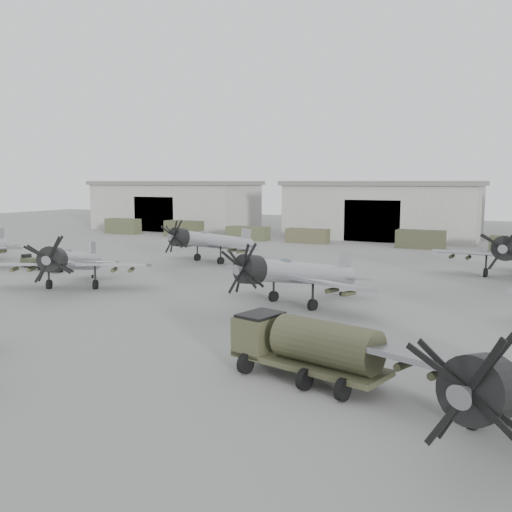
{
  "coord_description": "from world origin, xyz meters",
  "views": [
    {
      "loc": [
        20.78,
        -25.34,
        8.66
      ],
      "look_at": [
        0.27,
        16.76,
        2.5
      ],
      "focal_mm": 40.0,
      "sensor_mm": 36.0,
      "label": 1
    }
  ],
  "objects_px": {
    "fuel_tanker": "(307,344)",
    "ground_crew": "(57,264)",
    "tug_trailer": "(37,263)",
    "aircraft_far_1": "(511,252)",
    "aircraft_mid_1": "(71,261)",
    "aircraft_far_0": "(208,241)",
    "aircraft_mid_2": "(291,273)"
  },
  "relations": [
    {
      "from": "fuel_tanker",
      "to": "ground_crew",
      "type": "xyz_separation_m",
      "value": [
        -31.68,
        16.92,
        -0.72
      ]
    },
    {
      "from": "fuel_tanker",
      "to": "tug_trailer",
      "type": "height_order",
      "value": "fuel_tanker"
    },
    {
      "from": "aircraft_far_1",
      "to": "ground_crew",
      "type": "distance_m",
      "value": 41.6
    },
    {
      "from": "aircraft_far_1",
      "to": "fuel_tanker",
      "type": "distance_m",
      "value": 32.95
    },
    {
      "from": "aircraft_mid_1",
      "to": "aircraft_far_0",
      "type": "relative_size",
      "value": 0.97
    },
    {
      "from": "tug_trailer",
      "to": "ground_crew",
      "type": "xyz_separation_m",
      "value": [
        4.15,
        -1.45,
        0.37
      ]
    },
    {
      "from": "aircraft_mid_1",
      "to": "aircraft_far_1",
      "type": "distance_m",
      "value": 37.8
    },
    {
      "from": "aircraft_mid_1",
      "to": "tug_trailer",
      "type": "xyz_separation_m",
      "value": [
        -11.23,
        6.95,
        -1.8
      ]
    },
    {
      "from": "aircraft_mid_2",
      "to": "aircraft_far_0",
      "type": "bearing_deg",
      "value": 157.97
    },
    {
      "from": "aircraft_mid_2",
      "to": "aircraft_far_0",
      "type": "relative_size",
      "value": 0.99
    },
    {
      "from": "tug_trailer",
      "to": "aircraft_mid_1",
      "type": "bearing_deg",
      "value": -18.31
    },
    {
      "from": "aircraft_mid_1",
      "to": "aircraft_far_0",
      "type": "xyz_separation_m",
      "value": [
        2.04,
        17.99,
        0.04
      ]
    },
    {
      "from": "aircraft_far_1",
      "to": "fuel_tanker",
      "type": "relative_size",
      "value": 1.8
    },
    {
      "from": "aircraft_far_0",
      "to": "ground_crew",
      "type": "distance_m",
      "value": 15.54
    },
    {
      "from": "aircraft_mid_2",
      "to": "aircraft_mid_1",
      "type": "bearing_deg",
      "value": -151.27
    },
    {
      "from": "tug_trailer",
      "to": "aircraft_mid_2",
      "type": "bearing_deg",
      "value": 3.95
    },
    {
      "from": "tug_trailer",
      "to": "aircraft_far_0",
      "type": "bearing_deg",
      "value": 53.19
    },
    {
      "from": "tug_trailer",
      "to": "ground_crew",
      "type": "relative_size",
      "value": 3.82
    },
    {
      "from": "ground_crew",
      "to": "aircraft_mid_1",
      "type": "bearing_deg",
      "value": -111.32
    },
    {
      "from": "aircraft_mid_1",
      "to": "aircraft_mid_2",
      "type": "relative_size",
      "value": 0.98
    },
    {
      "from": "aircraft_far_1",
      "to": "tug_trailer",
      "type": "xyz_separation_m",
      "value": [
        -42.82,
        -13.81,
        -1.95
      ]
    },
    {
      "from": "aircraft_far_1",
      "to": "ground_crew",
      "type": "xyz_separation_m",
      "value": [
        -38.67,
        -15.27,
        -1.57
      ]
    },
    {
      "from": "aircraft_far_1",
      "to": "ground_crew",
      "type": "bearing_deg",
      "value": -153.53
    },
    {
      "from": "aircraft_far_0",
      "to": "tug_trailer",
      "type": "relative_size",
      "value": 1.93
    },
    {
      "from": "aircraft_mid_1",
      "to": "tug_trailer",
      "type": "distance_m",
      "value": 13.33
    },
    {
      "from": "aircraft_mid_2",
      "to": "aircraft_far_0",
      "type": "distance_m",
      "value": 22.8
    },
    {
      "from": "aircraft_far_1",
      "to": "ground_crew",
      "type": "relative_size",
      "value": 7.8
    },
    {
      "from": "aircraft_far_1",
      "to": "tug_trailer",
      "type": "bearing_deg",
      "value": -157.2
    },
    {
      "from": "aircraft_mid_1",
      "to": "tug_trailer",
      "type": "bearing_deg",
      "value": 123.95
    },
    {
      "from": "aircraft_far_0",
      "to": "aircraft_far_1",
      "type": "bearing_deg",
      "value": 24.3
    },
    {
      "from": "aircraft_mid_1",
      "to": "ground_crew",
      "type": "xyz_separation_m",
      "value": [
        -7.08,
        5.5,
        -1.43
      ]
    },
    {
      "from": "aircraft_mid_2",
      "to": "ground_crew",
      "type": "bearing_deg",
      "value": -165.36
    }
  ]
}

